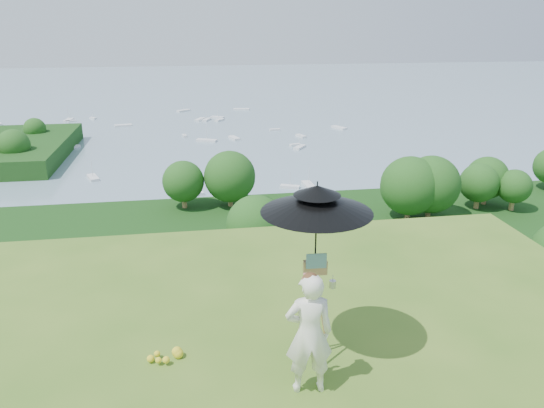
{
  "coord_description": "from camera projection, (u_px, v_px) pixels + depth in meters",
  "views": [
    {
      "loc": [
        0.38,
        -3.29,
        4.17
      ],
      "look_at": [
        1.65,
        4.79,
        1.29
      ],
      "focal_mm": 35.0,
      "sensor_mm": 36.0,
      "label": 1
    }
  ],
  "objects": [
    {
      "name": "painter_cap",
      "position": [
        311.0,
        277.0,
        5.81
      ],
      "size": [
        0.19,
        0.23,
        0.1
      ],
      "primitive_type": null,
      "rotation": [
        0.0,
        0.0,
        -0.0
      ],
      "color": "#DC7C79",
      "rests_on": "painter"
    },
    {
      "name": "shoreline_tier",
      "position": [
        195.0,
        279.0,
        86.23
      ],
      "size": [
        170.0,
        28.0,
        8.0
      ],
      "primitive_type": "cube",
      "color": "#6F6C59",
      "rests_on": "bay_water"
    },
    {
      "name": "bay_water",
      "position": [
        187.0,
        107.0,
        239.29
      ],
      "size": [
        700.0,
        700.0,
        0.0
      ],
      "primitive_type": "plane",
      "color": "slate",
      "rests_on": "ground"
    },
    {
      "name": "sun_umbrella",
      "position": [
        316.0,
        227.0,
        6.3
      ],
      "size": [
        1.64,
        1.64,
        1.14
      ],
      "primitive_type": null,
      "rotation": [
        0.0,
        0.0,
        -0.26
      ],
      "color": "black",
      "rests_on": "field_easel"
    },
    {
      "name": "moored_boats",
      "position": [
        148.0,
        147.0,
        163.73
      ],
      "size": [
        140.0,
        140.0,
        0.7
      ],
      "primitive_type": null,
      "color": "white",
      "rests_on": "bay_water"
    },
    {
      "name": "slope_trees",
      "position": [
        192.0,
        274.0,
        41.99
      ],
      "size": [
        110.0,
        50.0,
        6.0
      ],
      "primitive_type": null,
      "color": "#225218",
      "rests_on": "forest_slope"
    },
    {
      "name": "harbor_town",
      "position": [
        193.0,
        242.0,
        84.07
      ],
      "size": [
        110.0,
        22.0,
        5.0
      ],
      "primitive_type": null,
      "color": "beige",
      "rests_on": "shoreline_tier"
    },
    {
      "name": "painter",
      "position": [
        309.0,
        334.0,
        6.05
      ],
      "size": [
        0.57,
        0.39,
        1.52
      ],
      "primitive_type": "imported",
      "rotation": [
        0.0,
        0.0,
        3.1
      ],
      "color": "white",
      "rests_on": "ground"
    },
    {
      "name": "field_easel",
      "position": [
        314.0,
        307.0,
        6.62
      ],
      "size": [
        0.6,
        0.6,
        1.51
      ],
      "primitive_type": null,
      "rotation": [
        0.0,
        0.0,
        -0.05
      ],
      "color": "#A06D43",
      "rests_on": "ground"
    }
  ]
}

